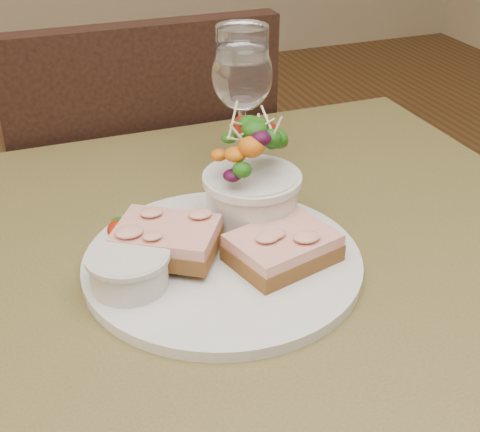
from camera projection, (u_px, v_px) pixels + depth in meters
name	position (u px, v px, depth m)	size (l,w,h in m)	color
cafe_table	(253.00, 353.00, 0.73)	(0.80, 0.80, 0.75)	#4B4220
chair_far	(142.00, 296.00, 1.40)	(0.42, 0.42, 0.90)	black
dinner_plate	(222.00, 262.00, 0.69)	(0.29, 0.29, 0.01)	silver
sandwich_front	(283.00, 248.00, 0.67)	(0.12, 0.10, 0.03)	#4E2C14
sandwich_back	(167.00, 239.00, 0.67)	(0.12, 0.12, 0.03)	#4E2C14
ramekin	(129.00, 268.00, 0.63)	(0.07, 0.07, 0.04)	beige
salad_bowl	(252.00, 176.00, 0.71)	(0.10, 0.10, 0.13)	silver
garnish	(125.00, 228.00, 0.72)	(0.05, 0.04, 0.02)	#0D3409
wine_glass	(242.00, 79.00, 0.82)	(0.08, 0.08, 0.18)	white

